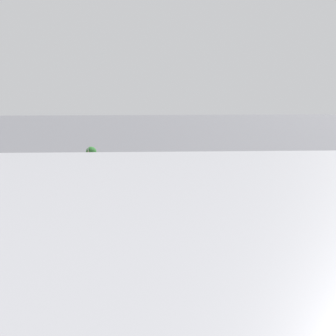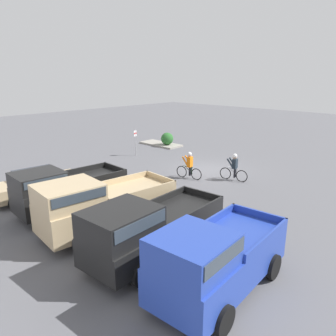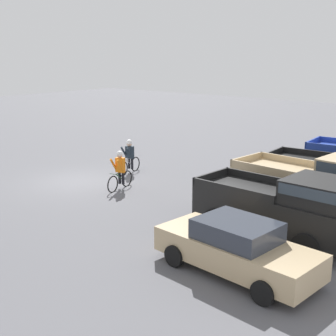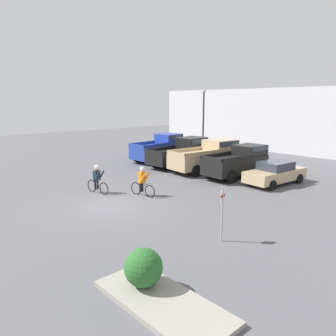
# 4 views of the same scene
# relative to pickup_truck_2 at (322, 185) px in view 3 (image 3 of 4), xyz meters

# --- Properties ---
(ground_plane) EXTENTS (80.00, 80.00, 0.00)m
(ground_plane) POSITION_rel_pickup_truck_2_xyz_m (2.25, -10.16, -1.18)
(ground_plane) COLOR #56565B
(pickup_truck_2) EXTENTS (2.67, 5.71, 2.27)m
(pickup_truck_2) POSITION_rel_pickup_truck_2_xyz_m (0.00, 0.00, 0.00)
(pickup_truck_2) COLOR tan
(pickup_truck_2) RESTS_ON ground_plane
(pickup_truck_3) EXTENTS (2.34, 5.06, 2.14)m
(pickup_truck_3) POSITION_rel_pickup_truck_2_xyz_m (2.78, -0.04, -0.06)
(pickup_truck_3) COLOR black
(pickup_truck_3) RESTS_ON ground_plane
(sedan_0) EXTENTS (2.23, 4.56, 1.45)m
(sedan_0) POSITION_rel_pickup_truck_2_xyz_m (5.56, -0.04, -0.46)
(sedan_0) COLOR tan
(sedan_0) RESTS_ON ground_plane
(cyclist_0) EXTENTS (1.74, 0.52, 1.68)m
(cyclist_0) POSITION_rel_pickup_truck_2_xyz_m (1.95, -7.88, -0.33)
(cyclist_0) COLOR black
(cyclist_0) RESTS_ON ground_plane
(cyclist_1) EXTENTS (1.75, 0.52, 1.66)m
(cyclist_1) POSITION_rel_pickup_truck_2_xyz_m (-0.23, -9.43, -0.32)
(cyclist_1) COLOR black
(cyclist_1) RESTS_ON ground_plane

